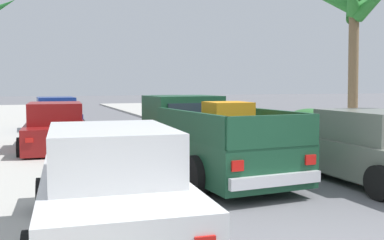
# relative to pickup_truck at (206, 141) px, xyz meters

# --- Properties ---
(sidewalk_right) EXTENTS (5.24, 60.00, 0.12)m
(sidewalk_right) POSITION_rel_pickup_truck_xyz_m (5.26, 6.87, -0.74)
(sidewalk_right) COLOR #B2AFA8
(sidewalk_right) RESTS_ON ground
(curb_left) EXTENTS (0.16, 60.00, 0.10)m
(curb_left) POSITION_rel_pickup_truck_xyz_m (-4.00, 6.87, -0.75)
(curb_left) COLOR silver
(curb_left) RESTS_ON ground
(curb_right) EXTENTS (0.16, 60.00, 0.10)m
(curb_right) POSITION_rel_pickup_truck_xyz_m (4.04, 6.87, -0.75)
(curb_right) COLOR silver
(curb_right) RESTS_ON ground
(pickup_truck) EXTENTS (2.49, 5.33, 1.80)m
(pickup_truck) POSITION_rel_pickup_truck_xyz_m (0.00, 0.00, 0.00)
(pickup_truck) COLOR #19472D
(pickup_truck) RESTS_ON ground
(car_left_near) EXTENTS (2.06, 4.27, 1.54)m
(car_left_near) POSITION_rel_pickup_truck_xyz_m (3.04, -1.84, -0.09)
(car_left_near) COLOR slate
(car_left_near) RESTS_ON ground
(car_right_near) EXTENTS (2.21, 4.34, 1.54)m
(car_right_near) POSITION_rel_pickup_truck_xyz_m (-2.76, -3.62, -0.09)
(car_right_near) COLOR silver
(car_right_near) RESTS_ON ground
(car_left_mid) EXTENTS (2.19, 4.33, 1.54)m
(car_left_mid) POSITION_rel_pickup_truck_xyz_m (-3.10, 4.80, -0.09)
(car_left_mid) COLOR maroon
(car_left_mid) RESTS_ON ground
(car_right_mid) EXTENTS (2.09, 4.29, 1.54)m
(car_right_mid) POSITION_rel_pickup_truck_xyz_m (2.87, 12.36, -0.09)
(car_right_mid) COLOR black
(car_right_mid) RESTS_ON ground
(car_right_far) EXTENTS (2.11, 4.30, 1.54)m
(car_right_far) POSITION_rel_pickup_truck_xyz_m (-2.80, 10.82, -0.09)
(car_right_far) COLOR navy
(car_right_far) RESTS_ON ground
(palm_tree_left_fore) EXTENTS (3.10, 3.69, 5.83)m
(palm_tree_left_fore) POSITION_rel_pickup_truck_xyz_m (7.54, 4.21, 3.91)
(palm_tree_left_fore) COLOR brown
(palm_tree_left_fore) RESTS_ON ground
(hedge_bush) EXTENTS (1.80, 2.80, 1.10)m
(hedge_bush) POSITION_rel_pickup_truck_xyz_m (7.04, 6.08, -0.25)
(hedge_bush) COLOR #2D6B33
(hedge_bush) RESTS_ON ground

